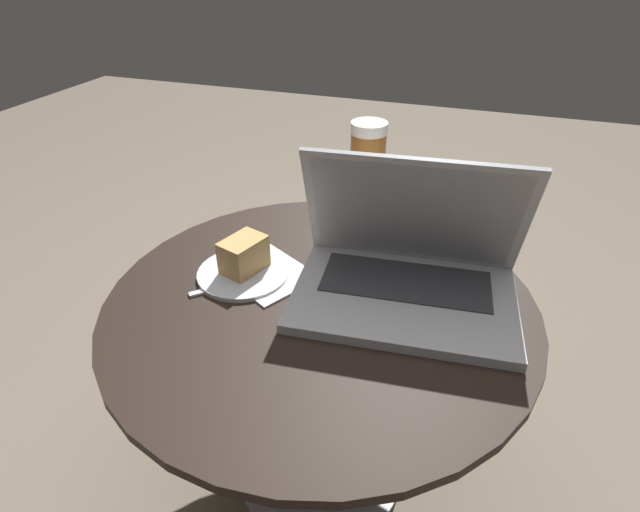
{
  "coord_description": "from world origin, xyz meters",
  "views": [
    {
      "loc": [
        0.22,
        -0.66,
        1.04
      ],
      "look_at": [
        -0.01,
        0.03,
        0.57
      ],
      "focal_mm": 28.0,
      "sensor_mm": 36.0,
      "label": 1
    }
  ],
  "objects": [
    {
      "name": "ground_plane",
      "position": [
        0.0,
        0.0,
        0.0
      ],
      "size": [
        6.0,
        6.0,
        0.0
      ],
      "primitive_type": "plane",
      "color": "#726656"
    },
    {
      "name": "table",
      "position": [
        0.0,
        0.0,
        0.38
      ],
      "size": [
        0.76,
        0.76,
        0.5
      ],
      "color": "#9E9EA3",
      "rests_on": "ground_plane"
    },
    {
      "name": "napkin",
      "position": [
        -0.13,
        0.04,
        0.5
      ],
      "size": [
        0.23,
        0.21,
        0.0
      ],
      "color": "white",
      "rests_on": "table"
    },
    {
      "name": "laptop",
      "position": [
        0.14,
        0.06,
        0.55
      ],
      "size": [
        0.4,
        0.29,
        0.26
      ],
      "color": "#B2B2B7",
      "rests_on": "table"
    },
    {
      "name": "beer_glass",
      "position": [
        0.02,
        0.24,
        0.62
      ],
      "size": [
        0.07,
        0.07,
        0.24
      ],
      "color": "brown",
      "rests_on": "table"
    },
    {
      "name": "snack_plate",
      "position": [
        -0.16,
        0.02,
        0.52
      ],
      "size": [
        0.17,
        0.17,
        0.07
      ],
      "color": "silver",
      "rests_on": "table"
    },
    {
      "name": "fork",
      "position": [
        -0.14,
        0.0,
        0.5
      ],
      "size": [
        0.15,
        0.14,
        0.0
      ],
      "color": "silver",
      "rests_on": "table"
    }
  ]
}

